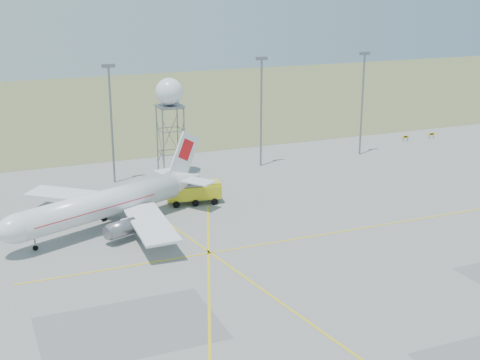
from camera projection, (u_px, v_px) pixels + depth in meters
name	position (u px, v px, depth m)	size (l,w,h in m)	color
grass_strip	(91.00, 107.00, 185.48)	(400.00, 120.00, 0.03)	#4D5F34
mast_b	(111.00, 114.00, 113.00)	(2.20, 0.50, 20.50)	slate
mast_c	(261.00, 103.00, 123.43)	(2.20, 0.50, 20.50)	slate
mast_d	(363.00, 95.00, 131.63)	(2.20, 0.50, 20.50)	slate
taxi_sign_near	(406.00, 137.00, 145.95)	(1.60, 0.17, 1.20)	black
taxi_sign_far	(432.00, 134.00, 148.55)	(1.60, 0.17, 1.20)	black
airliner_main	(106.00, 204.00, 93.96)	(32.99, 30.81, 11.74)	silver
radar_tower	(170.00, 121.00, 118.25)	(4.84, 4.84, 17.53)	slate
fire_truck	(195.00, 193.00, 105.13)	(8.86, 4.48, 3.41)	gold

